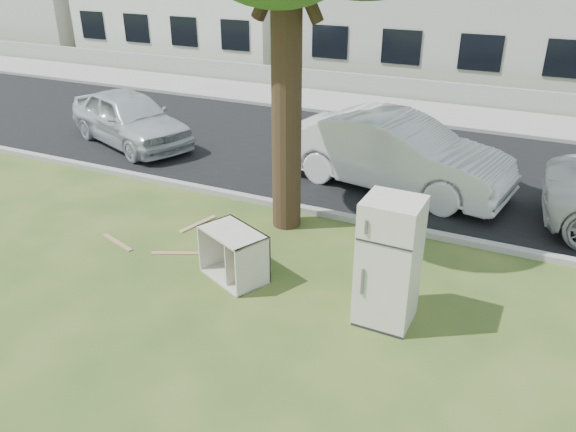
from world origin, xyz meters
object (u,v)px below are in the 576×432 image
at_px(cabinet, 234,255).
at_px(car_left, 130,118).
at_px(fridge, 389,262).
at_px(car_center, 396,153).

xyz_separation_m(cabinet, car_left, (-5.98, 4.76, 0.30)).
bearing_deg(cabinet, car_left, 166.36).
relative_size(fridge, car_left, 0.45).
bearing_deg(car_left, cabinet, -106.86).
xyz_separation_m(car_center, car_left, (-7.29, -0.02, -0.10)).
distance_m(fridge, car_left, 9.78).
distance_m(fridge, car_center, 4.99).
relative_size(cabinet, car_left, 0.25).
bearing_deg(fridge, car_left, 151.81).
height_order(cabinet, car_left, car_left).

